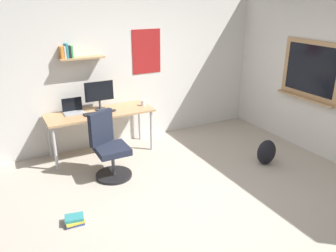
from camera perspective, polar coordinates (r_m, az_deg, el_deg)
The scene contains 11 objects.
ground_plane at distance 4.38m, azimuth 6.65°, elevation -13.13°, with size 5.20×5.20×0.00m, color #ADA393.
wall_back at distance 5.90m, azimuth -6.43°, elevation 9.80°, with size 5.00×0.30×2.60m.
desk at distance 5.51m, azimuth -11.33°, elevation 1.69°, with size 1.68×0.61×0.72m.
office_chair at distance 4.89m, azimuth -9.85°, elevation -3.93°, with size 0.54×0.56×0.95m.
laptop at distance 5.52m, azimuth -15.61°, elevation 2.69°, with size 0.31×0.21×0.23m.
monitor_primary at distance 5.51m, azimuth -11.46°, elevation 5.36°, with size 0.46×0.17×0.46m.
keyboard at distance 5.39m, azimuth -12.00°, elevation 2.07°, with size 0.37×0.13×0.02m, color black.
computer_mouse at distance 5.46m, azimuth -9.19°, elevation 2.61°, with size 0.10×0.06×0.03m, color #262628.
coffee_mug at distance 5.68m, azimuth -4.20°, elevation 3.87°, with size 0.08×0.08×0.09m, color silver.
backpack at distance 5.45m, azimuth 16.19°, elevation -4.23°, with size 0.32×0.22×0.39m, color black.
book_stack_on_floor at distance 4.17m, azimuth -15.40°, elevation -14.99°, with size 0.23×0.19×0.09m.
Camera 1 is at (-2.11, -2.94, 2.46)m, focal length 36.33 mm.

